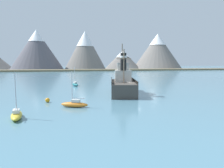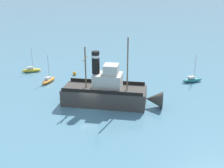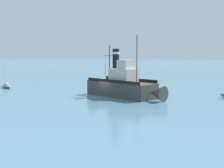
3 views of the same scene
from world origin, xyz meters
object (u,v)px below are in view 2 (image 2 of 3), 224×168
(sailboat_teal, at_px, (192,80))
(old_tugboat, at_px, (109,92))
(mooring_buoy, at_px, (75,73))
(sailboat_yellow, at_px, (32,70))
(sailboat_orange, at_px, (49,80))

(sailboat_teal, bearing_deg, old_tugboat, -60.61)
(old_tugboat, relative_size, mooring_buoy, 21.43)
(sailboat_yellow, xyz_separation_m, sailboat_teal, (7.46, 29.78, 0.00))
(sailboat_yellow, relative_size, sailboat_teal, 1.00)
(old_tugboat, bearing_deg, sailboat_teal, 119.39)
(sailboat_yellow, bearing_deg, sailboat_teal, 75.94)
(old_tugboat, height_order, sailboat_teal, old_tugboat)
(old_tugboat, xyz_separation_m, sailboat_orange, (-9.70, -10.24, -1.40))
(sailboat_orange, xyz_separation_m, mooring_buoy, (-3.90, 4.29, -0.08))
(old_tugboat, height_order, mooring_buoy, old_tugboat)
(old_tugboat, xyz_separation_m, mooring_buoy, (-13.60, -5.94, -1.49))
(sailboat_teal, relative_size, mooring_buoy, 7.10)
(sailboat_yellow, relative_size, sailboat_orange, 1.00)
(sailboat_yellow, height_order, sailboat_teal, same)
(sailboat_orange, bearing_deg, sailboat_teal, 87.46)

